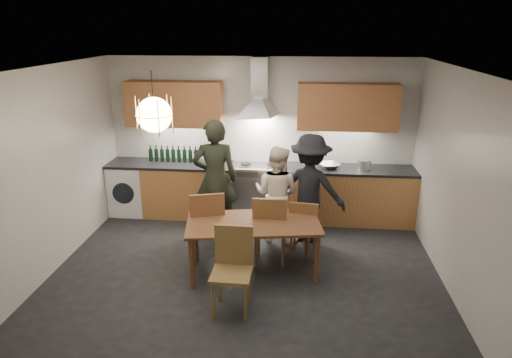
# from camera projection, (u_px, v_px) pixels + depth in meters

# --- Properties ---
(ground) EXTENTS (5.00, 5.00, 0.00)m
(ground) POSITION_uv_depth(u_px,v_px,m) (244.00, 277.00, 5.84)
(ground) COLOR black
(ground) RESTS_ON ground
(room_shell) EXTENTS (5.02, 4.52, 2.61)m
(room_shell) POSITION_uv_depth(u_px,v_px,m) (243.00, 148.00, 5.29)
(room_shell) COLOR silver
(room_shell) RESTS_ON ground
(counter_run) EXTENTS (5.00, 0.62, 0.90)m
(counter_run) POSITION_uv_depth(u_px,v_px,m) (260.00, 192.00, 7.53)
(counter_run) COLOR tan
(counter_run) RESTS_ON ground
(range_stove) EXTENTS (0.90, 0.60, 0.92)m
(range_stove) POSITION_uv_depth(u_px,v_px,m) (259.00, 192.00, 7.53)
(range_stove) COLOR silver
(range_stove) RESTS_ON ground
(wall_fixtures) EXTENTS (4.30, 0.54, 1.10)m
(wall_fixtures) POSITION_uv_depth(u_px,v_px,m) (259.00, 105.00, 7.18)
(wall_fixtures) COLOR #BE7849
(wall_fixtures) RESTS_ON ground
(pendant_lamp) EXTENTS (0.43, 0.43, 0.70)m
(pendant_lamp) POSITION_uv_depth(u_px,v_px,m) (154.00, 115.00, 5.16)
(pendant_lamp) COLOR black
(pendant_lamp) RESTS_ON ground
(dining_table) EXTENTS (1.79, 1.09, 0.71)m
(dining_table) POSITION_uv_depth(u_px,v_px,m) (253.00, 228.00, 5.78)
(dining_table) COLOR brown
(dining_table) RESTS_ON ground
(chair_back_left) EXTENTS (0.56, 0.56, 1.01)m
(chair_back_left) POSITION_uv_depth(u_px,v_px,m) (207.00, 221.00, 6.09)
(chair_back_left) COLOR brown
(chair_back_left) RESTS_ON ground
(chair_back_mid) EXTENTS (0.45, 0.45, 0.98)m
(chair_back_mid) POSITION_uv_depth(u_px,v_px,m) (270.00, 226.00, 5.99)
(chair_back_mid) COLOR brown
(chair_back_mid) RESTS_ON ground
(chair_back_right) EXTENTS (0.43, 0.43, 0.85)m
(chair_back_right) POSITION_uv_depth(u_px,v_px,m) (304.00, 226.00, 6.17)
(chair_back_right) COLOR brown
(chair_back_right) RESTS_ON ground
(chair_front) EXTENTS (0.44, 0.44, 0.97)m
(chair_front) POSITION_uv_depth(u_px,v_px,m) (233.00, 263.00, 5.07)
(chair_front) COLOR brown
(chair_front) RESTS_ON ground
(person_left) EXTENTS (0.71, 0.52, 1.80)m
(person_left) POSITION_uv_depth(u_px,v_px,m) (215.00, 179.00, 6.74)
(person_left) COLOR black
(person_left) RESTS_ON ground
(person_mid) EXTENTS (0.85, 0.76, 1.44)m
(person_mid) POSITION_uv_depth(u_px,v_px,m) (277.00, 194.00, 6.67)
(person_mid) COLOR white
(person_mid) RESTS_ON ground
(person_right) EXTENTS (1.16, 0.83, 1.62)m
(person_right) POSITION_uv_depth(u_px,v_px,m) (310.00, 189.00, 6.61)
(person_right) COLOR black
(person_right) RESTS_ON ground
(mixing_bowl) EXTENTS (0.43, 0.43, 0.08)m
(mixing_bowl) POSITION_uv_depth(u_px,v_px,m) (329.00, 166.00, 7.26)
(mixing_bowl) COLOR silver
(mixing_bowl) RESTS_ON counter_run
(stock_pot) EXTENTS (0.28, 0.28, 0.15)m
(stock_pot) POSITION_uv_depth(u_px,v_px,m) (364.00, 165.00, 7.19)
(stock_pot) COLOR silver
(stock_pot) RESTS_ON counter_run
(wine_bottles) EXTENTS (0.83, 0.06, 0.27)m
(wine_bottles) POSITION_uv_depth(u_px,v_px,m) (173.00, 154.00, 7.56)
(wine_bottles) COLOR black
(wine_bottles) RESTS_ON counter_run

